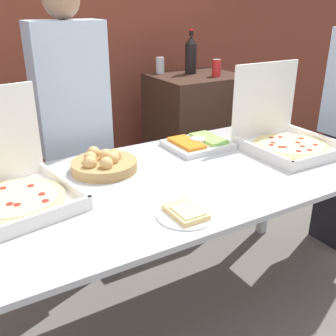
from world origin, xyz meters
name	(u,v)px	position (x,y,z in m)	size (l,w,h in m)	color
ground_plane	(168,323)	(0.00, 0.00, 0.00)	(16.00, 16.00, 0.00)	slate
brick_wall_behind	(55,39)	(0.00, 1.70, 1.40)	(10.00, 0.06, 2.80)	brown
buffet_table	(168,195)	(0.00, 0.00, 0.80)	(2.33, 1.00, 0.90)	#B7BABF
pizza_box_near_right	(284,134)	(0.77, 0.02, 0.98)	(0.46, 0.48, 0.45)	white
pizza_box_far_left	(8,184)	(-0.68, 0.13, 0.98)	(0.52, 0.53, 0.45)	white
paper_plate_front_left	(186,213)	(-0.12, -0.34, 0.91)	(0.23, 0.23, 0.03)	white
veggie_tray	(198,143)	(0.36, 0.28, 0.92)	(0.34, 0.29, 0.05)	white
bread_basket	(104,164)	(-0.23, 0.24, 0.93)	(0.32, 0.32, 0.10)	tan
sideboard_podium	(194,146)	(0.87, 1.05, 0.57)	(0.66, 0.58, 1.15)	#382319
soda_bottle	(191,55)	(0.87, 1.13, 1.29)	(0.09, 0.09, 0.33)	black
soda_can_silver	(160,65)	(0.67, 1.25, 1.21)	(0.07, 0.07, 0.12)	silver
soda_can_colored	(216,68)	(0.97, 0.93, 1.21)	(0.07, 0.07, 0.12)	red
person_guest_plaid	(74,138)	(-0.21, 0.71, 0.92)	(0.40, 0.22, 1.77)	#2D2D38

